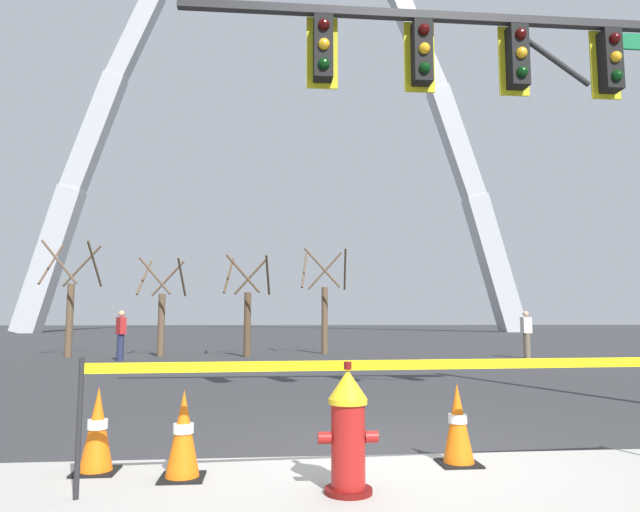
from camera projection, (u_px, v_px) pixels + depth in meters
The scene contains 14 objects.
ground_plane at pixel (383, 456), 5.52m from camera, with size 240.00×240.00×0.00m, color #333335.
fire_hydrant at pixel (348, 431), 4.35m from camera, with size 0.46×0.48×0.99m.
caution_tape_barrier at pixel (419, 396), 4.59m from camera, with size 5.25×0.31×1.03m.
traffic_cone_by_hydrant at pixel (183, 435), 4.72m from camera, with size 0.36×0.36×0.73m.
traffic_cone_mid_sidewalk at pixel (97, 431), 4.91m from camera, with size 0.36×0.36×0.73m.
traffic_cone_curb_edge at pixel (458, 425), 5.18m from camera, with size 0.36×0.36×0.73m.
traffic_signal_gantry at pixel (548, 102), 8.11m from camera, with size 7.82×0.44×6.00m.
monument_arch at pixel (280, 120), 58.41m from camera, with size 50.16×2.21×49.52m.
tree_far_left at pixel (70, 306), 19.88m from camera, with size 1.85×1.86×4.01m.
tree_left_mid at pixel (161, 313), 20.20m from camera, with size 1.61×1.62×3.47m.
tree_center_left at pixel (247, 312), 20.11m from camera, with size 1.65×1.66×3.55m.
tree_center_right at pixel (324, 307), 21.84m from camera, with size 1.84×1.85×3.99m.
pedestrian_walking_left at pixel (121, 335), 18.04m from camera, with size 0.36×0.39×1.59m.
pedestrian_standing_center at pixel (526, 334), 19.35m from camera, with size 0.38×0.27×1.59m.
Camera 1 is at (-1.13, -5.62, 1.32)m, focal length 31.98 mm.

